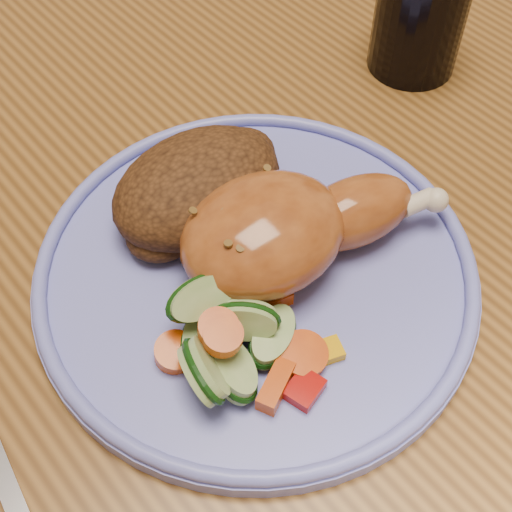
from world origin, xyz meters
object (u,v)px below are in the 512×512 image
chair_far (6,47)px  plate (256,274)px  dining_table (295,229)px  drinking_glass (420,15)px

chair_far → plate: 0.74m
dining_table → chair_far: 0.65m
plate → dining_table: bearing=33.2°
chair_far → dining_table: bearing=-90.0°
dining_table → drinking_glass: 0.21m
chair_far → drinking_glass: chair_far is taller
dining_table → chair_far: bearing=90.0°
plate → chair_far: bearing=82.0°
dining_table → plate: (-0.10, -0.06, 0.09)m
dining_table → plate: bearing=-146.8°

